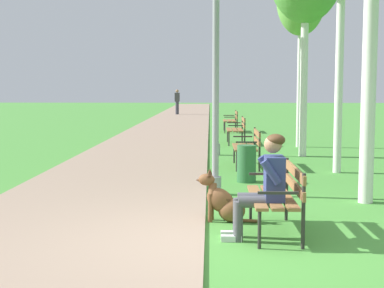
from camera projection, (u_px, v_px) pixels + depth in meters
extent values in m
plane|color=#478E38|center=(228.00, 246.00, 6.41)|extent=(120.00, 120.00, 0.00)
cube|color=gray|center=(177.00, 121.00, 30.34)|extent=(3.37, 60.00, 0.04)
cube|color=olive|center=(257.00, 197.00, 6.97)|extent=(0.14, 1.50, 0.04)
cube|color=olive|center=(271.00, 197.00, 6.96)|extent=(0.14, 1.50, 0.04)
cube|color=olive|center=(286.00, 197.00, 6.95)|extent=(0.14, 1.50, 0.04)
cube|color=olive|center=(294.00, 186.00, 6.94)|extent=(0.04, 1.50, 0.11)
cube|color=olive|center=(295.00, 171.00, 6.92)|extent=(0.04, 1.50, 0.11)
cylinder|color=#2D2B28|center=(251.00, 204.00, 7.68)|extent=(0.04, 0.04, 0.45)
cylinder|color=#2D2B28|center=(287.00, 189.00, 7.64)|extent=(0.04, 0.04, 0.85)
cube|color=#2D2B28|center=(266.00, 174.00, 7.63)|extent=(0.45, 0.04, 0.03)
cylinder|color=#2D2B28|center=(259.00, 229.00, 6.30)|extent=(0.04, 0.04, 0.45)
cylinder|color=#2D2B28|center=(303.00, 211.00, 6.27)|extent=(0.04, 0.04, 0.85)
cube|color=#2D2B28|center=(278.00, 193.00, 6.26)|extent=(0.45, 0.04, 0.03)
cube|color=olive|center=(237.00, 147.00, 12.77)|extent=(0.14, 1.50, 0.04)
cube|color=olive|center=(244.00, 147.00, 12.76)|extent=(0.14, 1.50, 0.04)
cube|color=olive|center=(252.00, 147.00, 12.76)|extent=(0.14, 1.50, 0.04)
cube|color=olive|center=(257.00, 141.00, 12.74)|extent=(0.04, 1.50, 0.11)
cube|color=olive|center=(257.00, 133.00, 12.72)|extent=(0.04, 1.50, 0.11)
cylinder|color=#2D2B28|center=(234.00, 154.00, 13.48)|extent=(0.04, 0.04, 0.45)
cylinder|color=#2D2B28|center=(254.00, 145.00, 13.44)|extent=(0.04, 0.04, 0.85)
cube|color=#2D2B28|center=(243.00, 137.00, 13.43)|extent=(0.45, 0.04, 0.03)
cylinder|color=#2D2B28|center=(237.00, 161.00, 12.10)|extent=(0.04, 0.04, 0.45)
cylinder|color=#2D2B28|center=(260.00, 152.00, 12.07)|extent=(0.04, 0.04, 0.85)
cube|color=#2D2B28|center=(246.00, 142.00, 12.06)|extent=(0.45, 0.04, 0.03)
cube|color=olive|center=(229.00, 130.00, 18.01)|extent=(0.14, 1.50, 0.04)
cube|color=olive|center=(235.00, 130.00, 18.01)|extent=(0.14, 1.50, 0.04)
cube|color=olive|center=(240.00, 130.00, 18.00)|extent=(0.14, 1.50, 0.04)
cube|color=olive|center=(243.00, 125.00, 17.99)|extent=(0.04, 1.50, 0.11)
cube|color=olive|center=(244.00, 120.00, 17.97)|extent=(0.04, 1.50, 0.11)
cylinder|color=#2D2B28|center=(228.00, 135.00, 18.72)|extent=(0.04, 0.04, 0.45)
cylinder|color=#2D2B28|center=(242.00, 129.00, 18.69)|extent=(0.04, 0.04, 0.85)
cube|color=#2D2B28|center=(234.00, 123.00, 18.68)|extent=(0.45, 0.04, 0.03)
cylinder|color=#2D2B28|center=(229.00, 139.00, 17.35)|extent=(0.04, 0.04, 0.45)
cylinder|color=#2D2B28|center=(245.00, 132.00, 17.32)|extent=(0.04, 0.04, 0.85)
cube|color=#2D2B28|center=(236.00, 126.00, 17.30)|extent=(0.45, 0.04, 0.03)
cube|color=olive|center=(225.00, 121.00, 22.90)|extent=(0.14, 1.50, 0.04)
cube|color=olive|center=(229.00, 121.00, 22.89)|extent=(0.14, 1.50, 0.04)
cube|color=olive|center=(234.00, 121.00, 22.89)|extent=(0.14, 1.50, 0.04)
cube|color=olive|center=(236.00, 117.00, 22.87)|extent=(0.04, 1.50, 0.11)
cube|color=olive|center=(236.00, 113.00, 22.85)|extent=(0.04, 1.50, 0.11)
cylinder|color=#2D2B28|center=(224.00, 125.00, 23.61)|extent=(0.04, 0.04, 0.45)
cylinder|color=#2D2B28|center=(236.00, 120.00, 23.57)|extent=(0.04, 0.04, 0.85)
cube|color=#2D2B28|center=(229.00, 115.00, 23.56)|extent=(0.45, 0.04, 0.03)
cylinder|color=#2D2B28|center=(225.00, 127.00, 22.23)|extent=(0.04, 0.04, 0.45)
cylinder|color=#2D2B28|center=(237.00, 122.00, 22.20)|extent=(0.04, 0.04, 0.85)
cube|color=#2D2B28|center=(230.00, 117.00, 22.19)|extent=(0.45, 0.04, 0.03)
cylinder|color=#4C4C51|center=(255.00, 198.00, 6.77)|extent=(0.42, 0.14, 0.14)
cylinder|color=#4C4C51|center=(237.00, 218.00, 6.80)|extent=(0.11, 0.11, 0.47)
cube|color=silver|center=(231.00, 234.00, 6.82)|extent=(0.24, 0.09, 0.07)
cylinder|color=#4C4C51|center=(257.00, 202.00, 6.57)|extent=(0.42, 0.14, 0.14)
cylinder|color=#4C4C51|center=(238.00, 222.00, 6.60)|extent=(0.11, 0.11, 0.47)
cube|color=silver|center=(231.00, 238.00, 6.62)|extent=(0.24, 0.09, 0.07)
cube|color=navy|center=(274.00, 178.00, 6.64)|extent=(0.22, 0.36, 0.52)
cylinder|color=navy|center=(267.00, 167.00, 6.83)|extent=(0.25, 0.09, 0.30)
cylinder|color=navy|center=(271.00, 172.00, 6.43)|extent=(0.25, 0.09, 0.30)
sphere|color=#A37556|center=(273.00, 144.00, 6.60)|extent=(0.21, 0.21, 0.21)
ellipsoid|color=#472D19|center=(276.00, 140.00, 6.59)|extent=(0.22, 0.23, 0.14)
ellipsoid|color=brown|center=(232.00, 210.00, 7.57)|extent=(0.40, 0.33, 0.32)
ellipsoid|color=brown|center=(221.00, 200.00, 7.59)|extent=(0.53, 0.30, 0.48)
ellipsoid|color=#4C2D19|center=(224.00, 198.00, 7.57)|extent=(0.38, 0.24, 0.27)
cylinder|color=brown|center=(212.00, 206.00, 7.68)|extent=(0.06, 0.06, 0.38)
cylinder|color=brown|center=(210.00, 208.00, 7.56)|extent=(0.06, 0.06, 0.38)
cylinder|color=brown|center=(212.00, 189.00, 7.59)|extent=(0.14, 0.18, 0.19)
ellipsoid|color=brown|center=(207.00, 180.00, 7.59)|extent=(0.24, 0.17, 0.16)
cone|color=#4C2D19|center=(199.00, 180.00, 7.61)|extent=(0.11, 0.10, 0.09)
cone|color=#4C2D19|center=(210.00, 172.00, 7.62)|extent=(0.06, 0.06, 0.09)
cone|color=#4C2D19|center=(209.00, 173.00, 7.53)|extent=(0.06, 0.06, 0.09)
cylinder|color=brown|center=(247.00, 221.00, 7.54)|extent=(0.28, 0.09, 0.04)
cylinder|color=gray|center=(215.00, 186.00, 9.52)|extent=(0.20, 0.20, 0.30)
cylinder|color=gray|center=(216.00, 60.00, 9.31)|extent=(0.11, 0.11, 4.48)
cylinder|color=gray|center=(216.00, 149.00, 15.06)|extent=(0.20, 0.20, 0.30)
cylinder|color=gray|center=(217.00, 73.00, 14.86)|extent=(0.11, 0.11, 4.32)
cylinder|color=silver|center=(369.00, 81.00, 8.67)|extent=(0.22, 0.22, 3.77)
cylinder|color=silver|center=(339.00, 78.00, 11.78)|extent=(0.17, 0.17, 3.97)
cylinder|color=silver|center=(304.00, 80.00, 14.62)|extent=(0.19, 0.19, 3.94)
cylinder|color=silver|center=(299.00, 85.00, 16.93)|extent=(0.14, 0.14, 3.73)
cylinder|color=#2D6638|center=(247.00, 164.00, 10.76)|extent=(0.36, 0.36, 0.70)
cylinder|color=#383842|center=(177.00, 108.00, 36.93)|extent=(0.22, 0.22, 0.88)
cube|color=#3F3F42|center=(177.00, 97.00, 36.86)|extent=(0.32, 0.20, 0.56)
sphere|color=#A37556|center=(177.00, 91.00, 36.82)|extent=(0.20, 0.20, 0.20)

